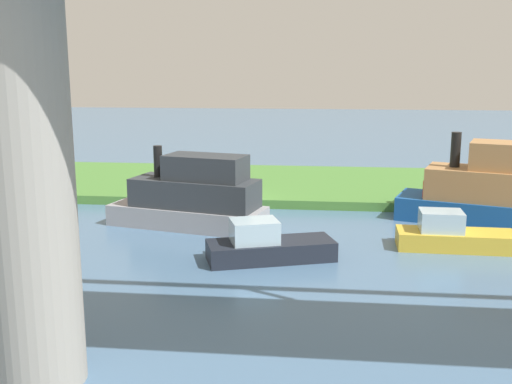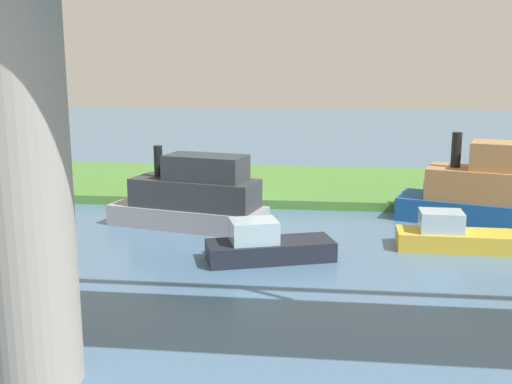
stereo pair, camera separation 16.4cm
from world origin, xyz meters
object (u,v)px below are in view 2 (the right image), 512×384
Objects in this scene: bridge_pylon at (25,179)px; motorboat_white at (452,236)px; pontoon_yellow at (192,198)px; person_on_bank at (208,177)px; mooring_post at (235,188)px; motorboat_red at (497,191)px; houseboat_blue at (266,246)px.

motorboat_white is (-12.61, -12.73, -4.58)m from bridge_pylon.
person_on_bank is at bearing -84.97° from pontoon_yellow.
bridge_pylon is at bearing 84.56° from mooring_post.
bridge_pylon is 23.62m from motorboat_red.
pontoon_yellow is (-0.62, 7.06, 0.26)m from person_on_bank.
houseboat_blue is at bearing 33.10° from motorboat_red.
pontoon_yellow is (-0.61, -15.11, -3.71)m from bridge_pylon.
pontoon_yellow is at bearing -92.31° from bridge_pylon.
person_on_bank is 0.15× the size of motorboat_red.
bridge_pylon is 1.27× the size of pontoon_yellow.
mooring_post is (-1.94, -20.34, -4.24)m from bridge_pylon.
bridge_pylon reaches higher than motorboat_white.
mooring_post is 14.04m from motorboat_red.
bridge_pylon is 20.86m from mooring_post.
houseboat_blue is (-2.81, 10.08, -0.32)m from mooring_post.
person_on_bank is 0.25× the size of houseboat_blue.
bridge_pylon is at bearing 65.16° from houseboat_blue.
person_on_bank is (0.01, -22.17, -3.98)m from bridge_pylon.
mooring_post is 0.11× the size of pontoon_yellow.
pontoon_yellow is at bearing 8.50° from motorboat_red.
bridge_pylon is 1.11× the size of motorboat_red.
motorboat_white is (-12.62, 9.44, -0.60)m from person_on_bank.
bridge_pylon is 7.45× the size of person_on_bank.
bridge_pylon reaches higher than mooring_post.
houseboat_blue is (-4.14, 4.85, -0.85)m from pontoon_yellow.
houseboat_blue is at bearing -114.84° from bridge_pylon.
motorboat_white is 0.92× the size of houseboat_blue.
mooring_post is at bearing -35.46° from motorboat_white.
mooring_post is 13.11m from motorboat_white.
pontoon_yellow is (12.00, -2.38, 0.87)m from motorboat_white.
houseboat_blue reaches higher than motorboat_white.
bridge_pylon is at bearing 45.26° from motorboat_white.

